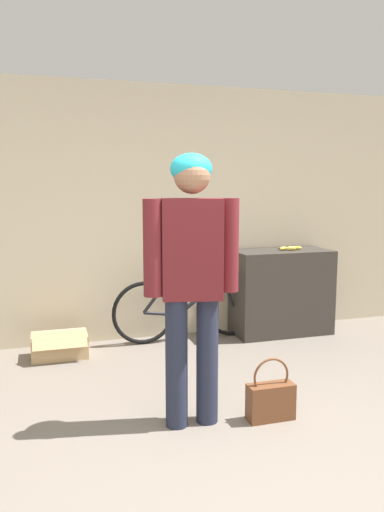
# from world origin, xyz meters

# --- Properties ---
(ground_plane) EXTENTS (14.00, 14.00, 0.00)m
(ground_plane) POSITION_xyz_m (0.00, 0.00, 0.00)
(ground_plane) COLOR slate
(wall_back) EXTENTS (8.00, 0.07, 2.60)m
(wall_back) POSITION_xyz_m (0.00, 2.94, 1.30)
(wall_back) COLOR beige
(wall_back) RESTS_ON ground_plane
(side_shelf) EXTENTS (1.04, 0.49, 0.90)m
(side_shelf) POSITION_xyz_m (1.40, 2.65, 0.45)
(side_shelf) COLOR #38332D
(side_shelf) RESTS_ON ground_plane
(person) EXTENTS (0.64, 0.28, 1.79)m
(person) POSITION_xyz_m (-0.12, 0.93, 1.07)
(person) COLOR #23283D
(person) RESTS_ON ground_plane
(bicycle) EXTENTS (1.60, 0.46, 0.72)m
(bicycle) POSITION_xyz_m (0.38, 2.69, 0.35)
(bicycle) COLOR black
(bicycle) RESTS_ON ground_plane
(banana) EXTENTS (0.28, 0.08, 0.04)m
(banana) POSITION_xyz_m (1.48, 2.62, 0.93)
(banana) COLOR #EAD64C
(banana) RESTS_ON side_shelf
(handbag) EXTENTS (0.32, 0.13, 0.44)m
(handbag) POSITION_xyz_m (0.41, 0.83, 0.14)
(handbag) COLOR brown
(handbag) RESTS_ON ground_plane
(cardboard_box) EXTENTS (0.51, 0.37, 0.28)m
(cardboard_box) POSITION_xyz_m (-0.93, 2.53, 0.11)
(cardboard_box) COLOR tan
(cardboard_box) RESTS_ON ground_plane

